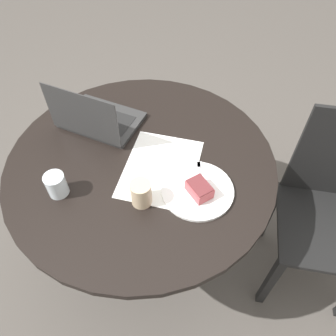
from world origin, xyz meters
TOP-DOWN VIEW (x-y plane):
  - ground_plane at (0.00, 0.00)m, footprint 12.00×12.00m
  - dining_table at (0.00, 0.00)m, footprint 1.08×1.08m
  - chair at (-0.10, 0.81)m, footprint 0.44×0.44m
  - paper_document at (0.03, 0.09)m, footprint 0.36×0.28m
  - plate at (0.10, 0.25)m, footprint 0.27×0.27m
  - cake_slice at (0.12, 0.25)m, footprint 0.11×0.11m
  - fork at (0.04, 0.24)m, footprint 0.17×0.05m
  - coffee_glass at (0.19, 0.06)m, footprint 0.07×0.07m
  - water_glass at (0.22, -0.25)m, footprint 0.07×0.07m
  - laptop at (-0.15, -0.23)m, footprint 0.30×0.37m

SIDE VIEW (x-z plane):
  - ground_plane at x=0.00m, z-range 0.00..0.00m
  - chair at x=-0.10m, z-range 0.02..0.97m
  - dining_table at x=0.00m, z-range 0.23..0.97m
  - paper_document at x=0.03m, z-range 0.74..0.75m
  - plate at x=0.10m, z-range 0.74..0.76m
  - fork at x=0.04m, z-range 0.76..0.76m
  - cake_slice at x=0.12m, z-range 0.76..0.80m
  - laptop at x=-0.15m, z-range 0.67..0.90m
  - water_glass at x=0.22m, z-range 0.74..0.83m
  - coffee_glass at x=0.19m, z-range 0.74..0.84m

